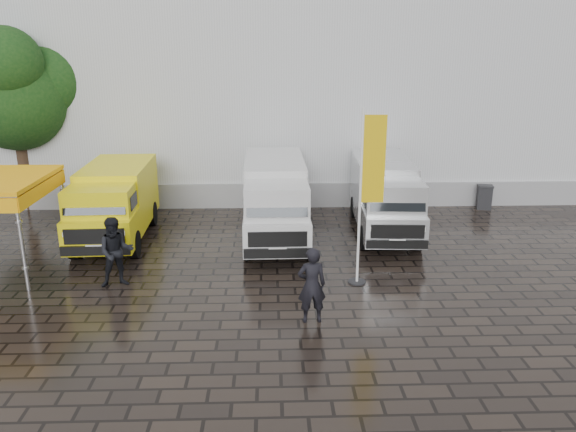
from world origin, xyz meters
The scene contains 11 objects.
ground centered at (0.00, 0.00, 0.00)m, with size 120.00×120.00×0.00m, color black.
exhibition_hall centered at (2.00, 16.00, 6.00)m, with size 44.00×16.00×12.00m, color silver.
hall_plinth centered at (2.00, 7.95, 0.50)m, with size 44.00×0.15×1.00m, color gray.
van_yellow centered at (-6.83, 4.14, 1.24)m, with size 2.06×5.35×2.47m, color yellow, non-canonical shape.
van_white centered at (-1.43, 4.13, 1.31)m, with size 2.02×6.06×2.62m, color silver, non-canonical shape.
van_silver centered at (2.42, 4.70, 1.25)m, with size 1.92×5.75×2.49m, color silver, non-canonical shape.
flagpole centered at (1.01, 0.28, 2.72)m, with size 0.88×0.50×4.88m.
tree centered at (-11.48, 8.28, 4.72)m, with size 4.09×4.16×7.35m.
wheelie_bin centered at (7.09, 7.49, 0.49)m, with size 0.59×0.59×0.98m, color black.
person_front centered at (-0.62, -1.98, 0.95)m, with size 0.69×0.45×1.89m, color black.
person_tent centered at (-5.81, 0.30, 0.98)m, with size 0.96×0.75×1.97m, color black.
Camera 1 is at (-1.58, -14.19, 6.43)m, focal length 35.00 mm.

